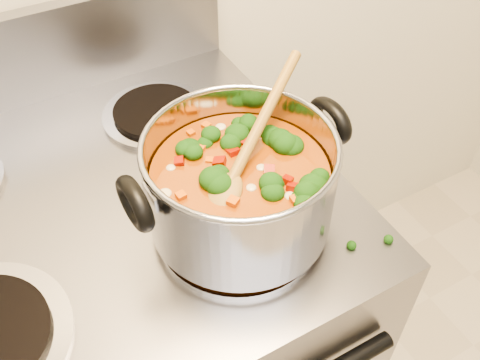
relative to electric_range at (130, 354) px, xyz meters
name	(u,v)px	position (x,y,z in m)	size (l,w,h in m)	color
electric_range	(130,354)	(0.00, 0.00, 0.00)	(0.73, 0.66, 1.08)	gray
stockpot	(240,185)	(0.18, -0.14, 0.53)	(0.30, 0.25, 0.15)	#A0A0A8
wooden_spoon	(244,155)	(0.19, -0.13, 0.58)	(0.23, 0.17, 0.09)	olive
cooktop_crumbs	(292,282)	(0.19, -0.25, 0.46)	(0.30, 0.29, 0.01)	black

